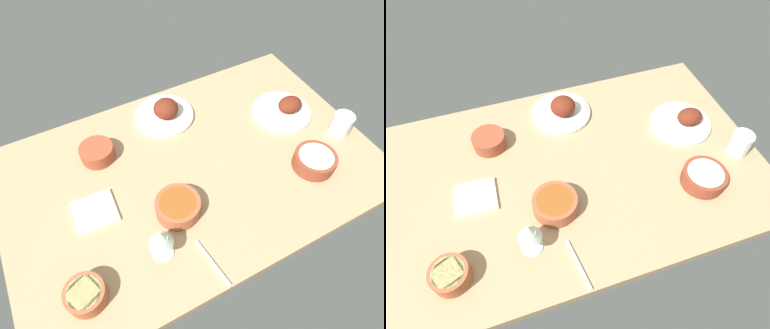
% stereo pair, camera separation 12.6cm
% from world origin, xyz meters
% --- Properties ---
extents(dining_table, '(1.40, 0.90, 0.04)m').
position_xyz_m(dining_table, '(0.00, 0.00, 0.02)').
color(dining_table, tan).
rests_on(dining_table, ground).
extents(plate_center_main, '(0.25, 0.25, 0.08)m').
position_xyz_m(plate_center_main, '(-0.49, -0.07, 0.06)').
color(plate_center_main, silver).
rests_on(plate_center_main, dining_table).
extents(plate_far_side, '(0.25, 0.25, 0.09)m').
position_xyz_m(plate_far_side, '(-0.03, -0.29, 0.07)').
color(plate_far_side, silver).
rests_on(plate_far_side, dining_table).
extents(bowl_soup, '(0.15, 0.15, 0.06)m').
position_xyz_m(bowl_soup, '(0.13, 0.14, 0.07)').
color(bowl_soup, '#A35133').
rests_on(bowl_soup, dining_table).
extents(bowl_sauce, '(0.13, 0.13, 0.06)m').
position_xyz_m(bowl_sauce, '(0.30, -0.21, 0.07)').
color(bowl_sauce, brown).
rests_on(bowl_sauce, dining_table).
extents(bowl_cream, '(0.16, 0.16, 0.06)m').
position_xyz_m(bowl_cream, '(-0.41, 0.21, 0.07)').
color(bowl_cream, brown).
rests_on(bowl_cream, dining_table).
extents(bowl_potatoes, '(0.12, 0.12, 0.06)m').
position_xyz_m(bowl_potatoes, '(0.49, 0.28, 0.07)').
color(bowl_potatoes, '#A35133').
rests_on(bowl_potatoes, dining_table).
extents(wine_glass, '(0.08, 0.08, 0.14)m').
position_xyz_m(wine_glass, '(0.24, 0.25, 0.14)').
color(wine_glass, silver).
rests_on(wine_glass, dining_table).
extents(water_tumbler, '(0.08, 0.08, 0.09)m').
position_xyz_m(water_tumbler, '(-0.61, 0.12, 0.09)').
color(water_tumbler, silver).
rests_on(water_tumbler, dining_table).
extents(folded_napkin, '(0.15, 0.14, 0.01)m').
position_xyz_m(folded_napkin, '(0.39, 0.01, 0.05)').
color(folded_napkin, white).
rests_on(folded_napkin, dining_table).
extents(fork_loose, '(0.03, 0.17, 0.01)m').
position_xyz_m(fork_loose, '(0.12, 0.36, 0.04)').
color(fork_loose, silver).
rests_on(fork_loose, dining_table).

